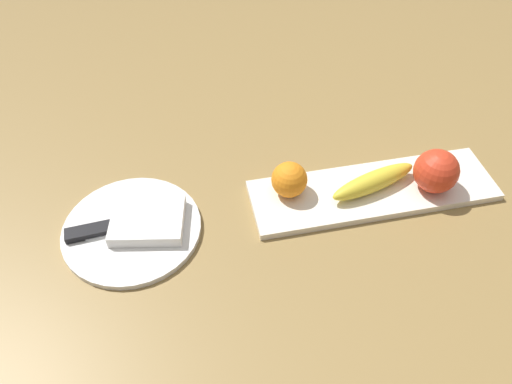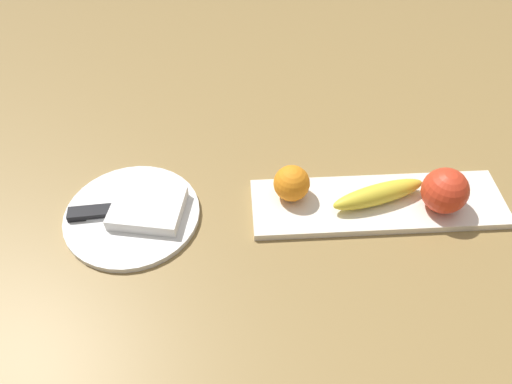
{
  "view_description": "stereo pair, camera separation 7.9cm",
  "coord_description": "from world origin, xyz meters",
  "px_view_note": "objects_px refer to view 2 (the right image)",
  "views": [
    {
      "loc": [
        -0.26,
        -0.52,
        0.62
      ],
      "look_at": [
        -0.15,
        0.0,
        0.04
      ],
      "focal_mm": 34.29,
      "sensor_mm": 36.0,
      "label": 1
    },
    {
      "loc": [
        -0.19,
        -0.53,
        0.62
      ],
      "look_at": [
        -0.15,
        0.0,
        0.04
      ],
      "focal_mm": 34.29,
      "sensor_mm": 36.0,
      "label": 2
    }
  ],
  "objects_px": {
    "banana": "(379,194)",
    "dinner_plate": "(133,213)",
    "orange_near_apple": "(292,183)",
    "folded_napkin": "(148,206)",
    "knife": "(106,214)",
    "apple": "(445,191)",
    "fruit_tray": "(377,202)"
  },
  "relations": [
    {
      "from": "banana",
      "to": "dinner_plate",
      "type": "distance_m",
      "value": 0.41
    },
    {
      "from": "apple",
      "to": "folded_napkin",
      "type": "height_order",
      "value": "apple"
    },
    {
      "from": "banana",
      "to": "apple",
      "type": "bearing_deg",
      "value": 154.94
    },
    {
      "from": "knife",
      "to": "banana",
      "type": "bearing_deg",
      "value": -3.51
    },
    {
      "from": "dinner_plate",
      "to": "folded_napkin",
      "type": "height_order",
      "value": "folded_napkin"
    },
    {
      "from": "fruit_tray",
      "to": "apple",
      "type": "distance_m",
      "value": 0.11
    },
    {
      "from": "apple",
      "to": "knife",
      "type": "relative_size",
      "value": 0.41
    },
    {
      "from": "orange_near_apple",
      "to": "dinner_plate",
      "type": "xyz_separation_m",
      "value": [
        -0.26,
        -0.02,
        -0.04
      ]
    },
    {
      "from": "orange_near_apple",
      "to": "folded_napkin",
      "type": "height_order",
      "value": "orange_near_apple"
    },
    {
      "from": "banana",
      "to": "orange_near_apple",
      "type": "height_order",
      "value": "orange_near_apple"
    },
    {
      "from": "fruit_tray",
      "to": "orange_near_apple",
      "type": "bearing_deg",
      "value": 173.71
    },
    {
      "from": "folded_napkin",
      "to": "dinner_plate",
      "type": "bearing_deg",
      "value": 180.0
    },
    {
      "from": "fruit_tray",
      "to": "banana",
      "type": "height_order",
      "value": "banana"
    },
    {
      "from": "dinner_plate",
      "to": "folded_napkin",
      "type": "distance_m",
      "value": 0.03
    },
    {
      "from": "dinner_plate",
      "to": "orange_near_apple",
      "type": "bearing_deg",
      "value": 3.46
    },
    {
      "from": "fruit_tray",
      "to": "apple",
      "type": "xyz_separation_m",
      "value": [
        0.1,
        -0.02,
        0.04
      ]
    },
    {
      "from": "fruit_tray",
      "to": "knife",
      "type": "relative_size",
      "value": 2.33
    },
    {
      "from": "apple",
      "to": "dinner_plate",
      "type": "bearing_deg",
      "value": 177.61
    },
    {
      "from": "fruit_tray",
      "to": "dinner_plate",
      "type": "relative_size",
      "value": 1.91
    },
    {
      "from": "apple",
      "to": "knife",
      "type": "distance_m",
      "value": 0.55
    },
    {
      "from": "fruit_tray",
      "to": "banana",
      "type": "xyz_separation_m",
      "value": [
        -0.0,
        -0.0,
        0.02
      ]
    },
    {
      "from": "fruit_tray",
      "to": "folded_napkin",
      "type": "distance_m",
      "value": 0.38
    },
    {
      "from": "banana",
      "to": "folded_napkin",
      "type": "distance_m",
      "value": 0.38
    },
    {
      "from": "dinner_plate",
      "to": "apple",
      "type": "bearing_deg",
      "value": -2.39
    },
    {
      "from": "apple",
      "to": "folded_napkin",
      "type": "distance_m",
      "value": 0.48
    },
    {
      "from": "folded_napkin",
      "to": "fruit_tray",
      "type": "bearing_deg",
      "value": 0.0
    },
    {
      "from": "dinner_plate",
      "to": "folded_napkin",
      "type": "xyz_separation_m",
      "value": [
        0.03,
        -0.0,
        0.02
      ]
    },
    {
      "from": "dinner_plate",
      "to": "fruit_tray",
      "type": "bearing_deg",
      "value": -0.0
    },
    {
      "from": "dinner_plate",
      "to": "banana",
      "type": "bearing_deg",
      "value": -0.7
    },
    {
      "from": "dinner_plate",
      "to": "knife",
      "type": "bearing_deg",
      "value": -168.72
    },
    {
      "from": "orange_near_apple",
      "to": "dinner_plate",
      "type": "bearing_deg",
      "value": -176.54
    },
    {
      "from": "banana",
      "to": "dinner_plate",
      "type": "height_order",
      "value": "banana"
    }
  ]
}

